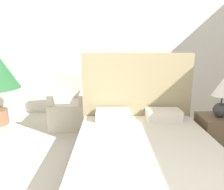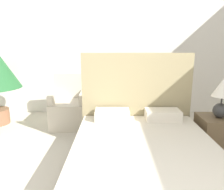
{
  "view_description": "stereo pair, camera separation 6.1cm",
  "coord_description": "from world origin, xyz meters",
  "px_view_note": "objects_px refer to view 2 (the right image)",
  "views": [
    {
      "loc": [
        -0.07,
        -0.8,
        1.5
      ],
      "look_at": [
        -0.03,
        2.71,
        0.69
      ],
      "focal_mm": 35.0,
      "sensor_mm": 36.0,
      "label": 1
    },
    {
      "loc": [
        -0.01,
        -0.8,
        1.5
      ],
      "look_at": [
        -0.03,
        2.71,
        0.69
      ],
      "focal_mm": 35.0,
      "sensor_mm": 36.0,
      "label": 2
    }
  ],
  "objects_px": {
    "table_lamp": "(222,94)",
    "side_table": "(94,115)",
    "bed": "(144,162)",
    "armchair_near_window_left": "(69,110)",
    "armchair_near_window_right": "(118,110)",
    "nightstand": "(216,137)"
  },
  "relations": [
    {
      "from": "nightstand",
      "to": "armchair_near_window_left",
      "type": "bearing_deg",
      "value": 152.08
    },
    {
      "from": "armchair_near_window_right",
      "to": "armchair_near_window_left",
      "type": "bearing_deg",
      "value": -178.76
    },
    {
      "from": "table_lamp",
      "to": "bed",
      "type": "bearing_deg",
      "value": -148.83
    },
    {
      "from": "side_table",
      "to": "nightstand",
      "type": "bearing_deg",
      "value": -34.14
    },
    {
      "from": "armchair_near_window_left",
      "to": "side_table",
      "type": "height_order",
      "value": "armchair_near_window_left"
    },
    {
      "from": "bed",
      "to": "armchair_near_window_right",
      "type": "xyz_separation_m",
      "value": [
        -0.25,
        1.85,
        0.01
      ]
    },
    {
      "from": "bed",
      "to": "side_table",
      "type": "distance_m",
      "value": 2.0
    },
    {
      "from": "bed",
      "to": "armchair_near_window_right",
      "type": "height_order",
      "value": "bed"
    },
    {
      "from": "table_lamp",
      "to": "side_table",
      "type": "distance_m",
      "value": 2.27
    },
    {
      "from": "bed",
      "to": "armchair_near_window_right",
      "type": "bearing_deg",
      "value": 97.64
    },
    {
      "from": "nightstand",
      "to": "side_table",
      "type": "distance_m",
      "value": 2.14
    },
    {
      "from": "nightstand",
      "to": "table_lamp",
      "type": "relative_size",
      "value": 1.08
    },
    {
      "from": "armchair_near_window_left",
      "to": "nightstand",
      "type": "relative_size",
      "value": 1.68
    },
    {
      "from": "nightstand",
      "to": "table_lamp",
      "type": "distance_m",
      "value": 0.6
    },
    {
      "from": "armchair_near_window_left",
      "to": "nightstand",
      "type": "bearing_deg",
      "value": -30.77
    },
    {
      "from": "bed",
      "to": "table_lamp",
      "type": "distance_m",
      "value": 1.39
    },
    {
      "from": "bed",
      "to": "armchair_near_window_left",
      "type": "relative_size",
      "value": 2.23
    },
    {
      "from": "armchair_near_window_left",
      "to": "table_lamp",
      "type": "distance_m",
      "value": 2.61
    },
    {
      "from": "nightstand",
      "to": "side_table",
      "type": "xyz_separation_m",
      "value": [
        -1.77,
        1.2,
        -0.08
      ]
    },
    {
      "from": "armchair_near_window_left",
      "to": "table_lamp",
      "type": "relative_size",
      "value": 1.81
    },
    {
      "from": "table_lamp",
      "to": "side_table",
      "type": "xyz_separation_m",
      "value": [
        -1.78,
        1.22,
        -0.68
      ]
    },
    {
      "from": "armchair_near_window_left",
      "to": "nightstand",
      "type": "distance_m",
      "value": 2.53
    }
  ]
}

